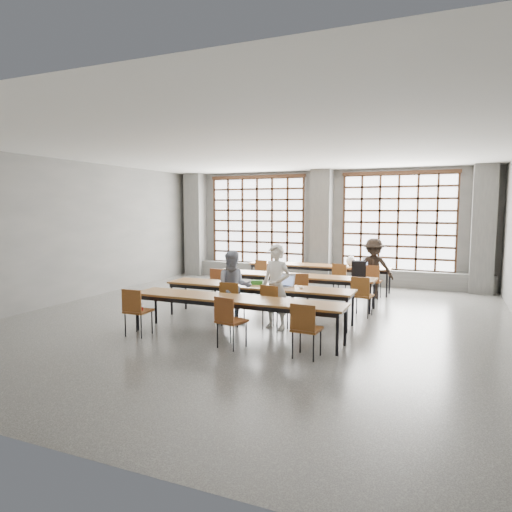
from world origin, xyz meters
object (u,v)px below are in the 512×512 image
at_px(desk_row_d, 235,301).
at_px(chair_front_right, 273,302).
at_px(laptop_back, 368,265).
at_px(green_box, 257,282).
at_px(chair_mid_left, 220,282).
at_px(chair_mid_right, 361,292).
at_px(chair_near_left, 136,307).
at_px(desk_row_a, 318,267).
at_px(red_pouch, 138,308).
at_px(student_male, 276,287).
at_px(chair_back_mid, 341,276).
at_px(chair_front_left, 231,299).
at_px(backpack, 359,270).
at_px(chair_back_left, 263,272).
at_px(phone, 264,286).
at_px(desk_row_c, 258,288).
at_px(chair_back_right, 372,278).
at_px(chair_near_right, 305,325).
at_px(desk_row_b, 291,277).
at_px(student_female, 234,288).
at_px(mouse, 301,288).
at_px(student_back, 373,268).
at_px(chair_mid_centre, 300,288).
at_px(laptop_front, 285,283).
at_px(plastic_bag, 351,261).
at_px(chair_near_mid, 229,317).

xyz_separation_m(desk_row_d, chair_front_right, (0.44, 0.74, -0.13)).
height_order(laptop_back, green_box, laptop_back).
height_order(chair_mid_left, chair_mid_right, same).
bearing_deg(chair_near_left, desk_row_a, 72.79).
bearing_deg(red_pouch, student_male, 33.20).
height_order(chair_back_mid, chair_front_left, same).
bearing_deg(student_male, green_box, 149.56).
height_order(chair_back_mid, chair_mid_left, same).
relative_size(chair_back_mid, backpack, 2.20).
relative_size(chair_back_left, phone, 6.77).
relative_size(chair_front_right, laptop_back, 2.21).
distance_m(desk_row_c, student_male, 0.80).
height_order(chair_mid_left, backpack, backpack).
bearing_deg(chair_near_left, chair_back_right, 56.81).
bearing_deg(chair_near_right, laptop_back, 90.28).
bearing_deg(chair_near_right, desk_row_b, 111.74).
relative_size(chair_mid_right, chair_front_right, 1.00).
bearing_deg(red_pouch, chair_near_left, -87.60).
height_order(student_female, mouse, student_female).
height_order(laptop_back, phone, laptop_back).
bearing_deg(chair_mid_left, mouse, -24.94).
bearing_deg(desk_row_a, student_back, -17.35).
bearing_deg(desk_row_c, chair_front_left, -115.29).
distance_m(chair_mid_centre, backpack, 1.42).
xyz_separation_m(student_male, red_pouch, (-2.16, -1.41, -0.32)).
relative_size(chair_near_right, laptop_front, 2.03).
bearing_deg(student_back, chair_front_right, -118.16).
bearing_deg(desk_row_a, chair_near_left, -107.21).
distance_m(chair_back_left, student_male, 4.12).
distance_m(chair_back_right, laptop_front, 3.36).
xyz_separation_m(plastic_bag, red_pouch, (-2.71, -5.80, -0.37)).
bearing_deg(plastic_bag, mouse, -92.92).
xyz_separation_m(desk_row_b, chair_mid_right, (1.79, -0.63, -0.13)).
bearing_deg(laptop_back, chair_front_right, -102.68).
bearing_deg(student_female, phone, 10.19).
bearing_deg(student_male, mouse, 65.21).
distance_m(chair_front_right, student_female, 0.91).
relative_size(desk_row_b, student_back, 2.58).
xyz_separation_m(desk_row_d, chair_back_left, (-1.31, 4.57, -0.13)).
xyz_separation_m(desk_row_a, chair_mid_centre, (0.32, -2.74, -0.13)).
bearing_deg(student_female, green_box, 37.07).
height_order(desk_row_c, chair_front_left, chair_front_left).
distance_m(student_female, student_back, 4.40).
bearing_deg(desk_row_c, chair_mid_centre, 62.56).
distance_m(chair_mid_right, chair_front_right, 2.20).
distance_m(chair_near_mid, student_male, 1.54).
bearing_deg(chair_mid_left, plastic_bag, 46.98).
bearing_deg(chair_back_mid, desk_row_a, 141.37).
relative_size(chair_back_right, plastic_bag, 3.08).
distance_m(chair_back_right, backpack, 1.49).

